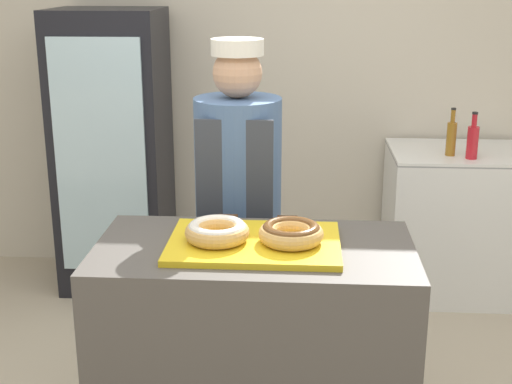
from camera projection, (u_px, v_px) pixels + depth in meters
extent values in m
cube|color=beige|center=(277.00, 67.00, 4.56)|extent=(8.00, 0.06, 2.70)
cube|color=#4C4742|center=(254.00, 360.00, 2.78)|extent=(1.19, 0.63, 0.95)
cube|color=yellow|center=(254.00, 243.00, 2.64)|extent=(0.63, 0.45, 0.02)
torus|color=tan|center=(217.00, 232.00, 2.62)|extent=(0.24, 0.24, 0.07)
torus|color=white|center=(217.00, 228.00, 2.62)|extent=(0.21, 0.21, 0.04)
torus|color=tan|center=(291.00, 234.00, 2.60)|extent=(0.24, 0.24, 0.07)
torus|color=brown|center=(291.00, 229.00, 2.60)|extent=(0.21, 0.21, 0.04)
cube|color=#382111|center=(227.00, 221.00, 2.79)|extent=(0.08, 0.08, 0.03)
cube|color=#382111|center=(287.00, 222.00, 2.78)|extent=(0.08, 0.08, 0.03)
cylinder|color=#4C4C51|center=(239.00, 306.00, 3.41)|extent=(0.28, 0.28, 0.80)
cylinder|color=#4C6B99|center=(238.00, 164.00, 3.20)|extent=(0.39, 0.39, 0.60)
cube|color=#383D47|center=(235.00, 260.00, 3.14)|extent=(0.33, 0.02, 1.26)
sphere|color=tan|center=(237.00, 73.00, 3.08)|extent=(0.22, 0.22, 0.22)
cylinder|color=white|center=(237.00, 47.00, 3.05)|extent=(0.23, 0.23, 0.07)
cube|color=black|center=(114.00, 152.00, 4.40)|extent=(0.64, 0.57, 1.73)
cube|color=silver|center=(100.00, 159.00, 4.11)|extent=(0.53, 0.02, 1.38)
cube|color=white|center=(457.00, 222.00, 4.39)|extent=(0.85, 0.64, 0.91)
cube|color=gray|center=(463.00, 154.00, 4.26)|extent=(0.86, 0.65, 0.01)
cylinder|color=red|center=(472.00, 143.00, 4.05)|extent=(0.06, 0.06, 0.19)
cylinder|color=red|center=(474.00, 120.00, 4.01)|extent=(0.03, 0.03, 0.07)
cylinder|color=black|center=(475.00, 113.00, 4.00)|extent=(0.03, 0.03, 0.01)
cylinder|color=#99661E|center=(451.00, 139.00, 4.12)|extent=(0.06, 0.06, 0.19)
cylinder|color=#99661E|center=(453.00, 116.00, 4.08)|extent=(0.03, 0.03, 0.08)
cylinder|color=black|center=(454.00, 109.00, 4.07)|extent=(0.03, 0.03, 0.01)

